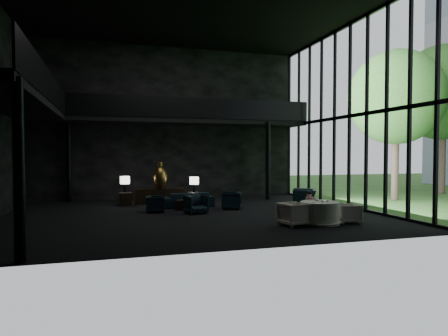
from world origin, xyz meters
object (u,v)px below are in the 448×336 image
object	(u,v)px
table_lamp_right	(194,181)
lounge_armchair_east	(232,199)
table_lamp_left	(125,181)
window_armchair	(305,194)
bronze_urn	(160,177)
sofa	(188,196)
lounge_armchair_west	(156,204)
dining_chair_east	(349,213)
side_table_left	(125,199)
dining_table	(320,214)
child	(309,199)
coffee_table	(188,204)
console	(160,196)
dining_chair_west	(294,212)
dining_chair_north	(308,210)
lounge_armchair_south	(196,203)
side_table_right	(193,197)

from	to	relation	value
table_lamp_right	lounge_armchair_east	size ratio (longest dim) A/B	0.86
table_lamp_left	window_armchair	xyz separation A→B (m)	(7.78, -2.65, -0.56)
bronze_urn	sofa	distance (m)	1.87
lounge_armchair_west	dining_chair_east	bearing A→B (deg)	-117.31
bronze_urn	table_lamp_left	world-z (taller)	bronze_urn
side_table_left	dining_table	world-z (taller)	dining_table
dining_chair_east	child	size ratio (longest dim) A/B	1.20
coffee_table	dining_chair_east	distance (m)	6.69
dining_table	table_lamp_left	bearing A→B (deg)	131.17
table_lamp_right	dining_chair_east	bearing A→B (deg)	-60.12
lounge_armchair_east	window_armchair	distance (m)	3.46
table_lamp_right	coffee_table	bearing A→B (deg)	-108.76
console	table_lamp_right	xyz separation A→B (m)	(1.60, -0.28, 0.69)
lounge_armchair_west	dining_chair_west	size ratio (longest dim) A/B	0.77
lounge_armchair_east	dining_chair_north	xyz separation A→B (m)	(1.77, -3.45, -0.09)
lounge_armchair_south	sofa	bearing A→B (deg)	76.08
window_armchair	dining_chair_east	world-z (taller)	window_armchair
lounge_armchair_south	dining_table	bearing A→B (deg)	-56.18
console	sofa	xyz separation A→B (m)	(1.07, -1.47, 0.11)
lounge_armchair_west	lounge_armchair_south	bearing A→B (deg)	-108.85
lounge_armchair_east	coffee_table	size ratio (longest dim) A/B	0.92
lounge_armchair_east	dining_table	size ratio (longest dim) A/B	0.58
bronze_urn	side_table_right	world-z (taller)	bronze_urn
window_armchair	dining_chair_north	distance (m)	3.86
table_lamp_right	dining_chair_east	world-z (taller)	table_lamp_right
console	child	world-z (taller)	child
dining_chair_north	dining_chair_east	world-z (taller)	dining_chair_north
bronze_urn	dining_table	size ratio (longest dim) A/B	0.85
child	lounge_armchair_east	bearing A→B (deg)	-61.66
dining_chair_east	dining_chair_west	distance (m)	2.04
side_table_left	dining_table	size ratio (longest dim) A/B	0.40
table_lamp_right	dining_table	size ratio (longest dim) A/B	0.50
side_table_left	lounge_armchair_south	size ratio (longest dim) A/B	0.71
bronze_urn	lounge_armchair_east	distance (m)	3.82
sofa	window_armchair	bearing A→B (deg)	162.60
table_lamp_right	dining_chair_north	bearing A→B (deg)	-63.81
lounge_armchair_south	table_lamp_left	bearing A→B (deg)	114.92
window_armchair	coffee_table	distance (m)	5.28
sofa	console	bearing A→B (deg)	-58.12
sofa	dining_chair_east	bearing A→B (deg)	124.23
lounge_armchair_east	child	distance (m)	3.90
lounge_armchair_east	dining_chair_north	size ratio (longest dim) A/B	1.26
side_table_left	lounge_armchair_south	bearing A→B (deg)	-51.86
table_lamp_right	dining_chair_north	distance (m)	6.58
dining_table	dining_chair_east	bearing A→B (deg)	-7.02
dining_chair_north	dining_chair_east	distance (m)	1.43
dining_chair_east	dining_chair_north	bearing A→B (deg)	-115.05
dining_chair_east	child	bearing A→B (deg)	-117.96
console	window_armchair	distance (m)	6.74
side_table_left	bronze_urn	bearing A→B (deg)	3.27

